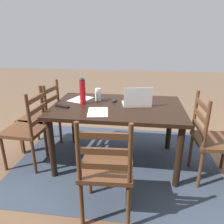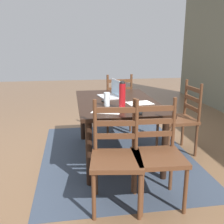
{
  "view_description": "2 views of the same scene",
  "coord_description": "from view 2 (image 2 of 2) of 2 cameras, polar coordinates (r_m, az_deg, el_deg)",
  "views": [
    {
      "loc": [
        -0.25,
        2.34,
        1.53
      ],
      "look_at": [
        0.06,
        0.04,
        0.67
      ],
      "focal_mm": 34.36,
      "sensor_mm": 36.0,
      "label": 1
    },
    {
      "loc": [
        3.15,
        -0.56,
        1.45
      ],
      "look_at": [
        -0.05,
        -0.05,
        0.58
      ],
      "focal_mm": 42.35,
      "sensor_mm": 36.0,
      "label": 2
    }
  ],
  "objects": [
    {
      "name": "tv_remote",
      "position": [
        2.72,
        6.13,
        -0.03
      ],
      "size": [
        0.18,
        0.09,
        0.02
      ],
      "primitive_type": "cube",
      "rotation": [
        0.0,
        0.0,
        1.26
      ],
      "color": "black",
      "rests_on": "dining_table"
    },
    {
      "name": "laptop",
      "position": [
        3.48,
        -0.06,
        4.19
      ],
      "size": [
        0.36,
        0.28,
        0.23
      ],
      "color": "silver",
      "rests_on": "dining_table"
    },
    {
      "name": "computer_mouse",
      "position": [
        3.2,
        -1.47,
        2.47
      ],
      "size": [
        0.07,
        0.1,
        0.03
      ],
      "primitive_type": "ellipsoid",
      "rotation": [
        0.0,
        0.0,
        0.06
      ],
      "color": "black",
      "rests_on": "dining_table"
    },
    {
      "name": "area_rug",
      "position": [
        3.51,
        0.96,
        -9.29
      ],
      "size": [
        2.45,
        1.9,
        0.01
      ],
      "primitive_type": "cube",
      "color": "#333D4C",
      "rests_on": "ground"
    },
    {
      "name": "chair_right_far",
      "position": [
        2.45,
        9.8,
        -8.99
      ],
      "size": [
        0.46,
        0.46,
        0.95
      ],
      "color": "#56331E",
      "rests_on": "ground"
    },
    {
      "name": "drinking_glass",
      "position": [
        2.99,
        -1.12,
        2.76
      ],
      "size": [
        0.07,
        0.07,
        0.16
      ],
      "primitive_type": "cylinder",
      "color": "silver",
      "rests_on": "dining_table"
    },
    {
      "name": "dining_table",
      "position": [
        3.3,
        1.01,
        0.94
      ],
      "size": [
        1.5,
        0.96,
        0.74
      ],
      "color": "black",
      "rests_on": "ground"
    },
    {
      "name": "water_bottle",
      "position": [
        2.85,
        2.23,
        3.83
      ],
      "size": [
        0.07,
        0.07,
        0.31
      ],
      "color": "#A81419",
      "rests_on": "dining_table"
    },
    {
      "name": "paper_stack_right",
      "position": [
        2.78,
        -1.1,
        0.19
      ],
      "size": [
        0.3,
        0.35,
        0.0
      ],
      "primitive_type": "cube",
      "rotation": [
        0.0,
        0.0,
        -0.37
      ],
      "color": "white",
      "rests_on": "dining_table"
    },
    {
      "name": "paper_stack_left",
      "position": [
        3.15,
        5.97,
        1.93
      ],
      "size": [
        0.25,
        0.32,
        0.0
      ],
      "primitive_type": "cube",
      "rotation": [
        0.0,
        0.0,
        0.16
      ],
      "color": "white",
      "rests_on": "dining_table"
    },
    {
      "name": "chair_left_far",
      "position": [
        4.37,
        1.14,
        2.0
      ],
      "size": [
        0.46,
        0.46,
        0.95
      ],
      "color": "#56331E",
      "rests_on": "ground"
    },
    {
      "name": "ground_plane",
      "position": [
        3.51,
        0.96,
        -9.33
      ],
      "size": [
        14.0,
        14.0,
        0.0
      ],
      "primitive_type": "plane",
      "color": "brown"
    },
    {
      "name": "chair_far_head",
      "position": [
        3.59,
        14.48,
        -1.4
      ],
      "size": [
        0.46,
        0.46,
        0.95
      ],
      "color": "#56331E",
      "rests_on": "ground"
    },
    {
      "name": "chair_right_near",
      "position": [
        2.36,
        0.91,
        -9.71
      ],
      "size": [
        0.5,
        0.5,
        0.95
      ],
      "color": "#56331E",
      "rests_on": "ground"
    }
  ]
}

